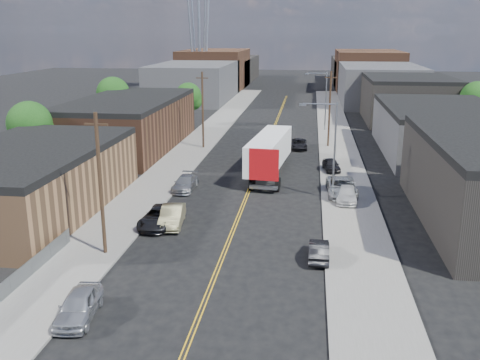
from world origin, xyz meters
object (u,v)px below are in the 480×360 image
(car_left_d, at_px, (185,183))
(car_left_b, at_px, (172,216))
(car_left_a, at_px, (79,305))
(car_left_c, at_px, (160,217))
(car_right_lot_b, at_px, (347,194))
(car_right_lot_c, at_px, (331,165))
(car_right_oncoming, at_px, (319,251))
(car_ahead_truck, at_px, (299,144))
(car_right_lot_a, at_px, (342,187))
(semi_truck, at_px, (270,150))

(car_left_d, bearing_deg, car_left_b, -81.97)
(car_left_a, xyz_separation_m, car_left_d, (0.18, 24.44, -0.08))
(car_left_c, bearing_deg, car_right_lot_b, 30.07)
(car_left_d, relative_size, car_right_lot_c, 1.23)
(car_left_a, xyz_separation_m, car_right_lot_c, (14.60, 33.27, 0.04))
(car_right_oncoming, distance_m, car_right_lot_b, 13.17)
(car_left_b, distance_m, car_right_lot_c, 22.81)
(car_left_d, bearing_deg, car_right_lot_b, -6.44)
(car_right_lot_b, distance_m, car_ahead_truck, 22.84)
(car_right_lot_a, bearing_deg, car_left_d, 177.01)
(car_left_c, height_order, car_right_lot_b, car_left_c)
(car_left_d, bearing_deg, car_right_lot_c, 32.43)
(car_ahead_truck, bearing_deg, car_right_lot_b, -79.94)
(car_left_d, bearing_deg, car_ahead_truck, 63.48)
(car_left_c, distance_m, car_right_lot_a, 17.76)
(semi_truck, relative_size, car_left_b, 3.51)
(semi_truck, height_order, car_right_lot_b, semi_truck)
(car_left_d, bearing_deg, car_left_c, -87.60)
(semi_truck, relative_size, car_right_lot_c, 4.37)
(car_left_d, bearing_deg, car_left_a, -89.50)
(car_left_a, relative_size, car_right_lot_a, 0.78)
(car_right_lot_b, height_order, car_right_lot_c, car_right_lot_c)
(semi_truck, xyz_separation_m, car_right_oncoming, (5.10, -22.97, -1.85))
(car_left_d, distance_m, car_right_lot_a, 15.08)
(car_left_c, distance_m, car_right_lot_b, 17.18)
(car_left_b, height_order, car_right_lot_b, car_left_b)
(car_left_a, relative_size, car_left_d, 0.95)
(car_right_lot_c, bearing_deg, car_right_lot_b, -94.25)
(car_left_c, relative_size, car_right_lot_b, 1.22)
(car_left_b, bearing_deg, car_right_lot_a, 28.12)
(semi_truck, xyz_separation_m, car_right_lot_a, (7.36, -8.28, -1.54))
(car_left_c, height_order, car_ahead_truck, car_left_c)
(car_right_lot_a, bearing_deg, car_right_lot_c, 91.97)
(car_left_a, xyz_separation_m, car_right_lot_b, (15.65, 22.44, 0.02))
(car_right_lot_c, bearing_deg, car_left_a, -123.45)
(car_right_lot_b, bearing_deg, car_ahead_truck, 106.77)
(car_left_c, xyz_separation_m, car_left_d, (-0.26, 10.00, -0.05))
(car_left_a, distance_m, car_right_oncoming, 16.12)
(car_left_d, xyz_separation_m, car_right_lot_a, (15.08, -0.21, 0.26))
(car_left_b, xyz_separation_m, car_ahead_truck, (9.33, 30.08, -0.14))
(semi_truck, distance_m, car_left_a, 33.50)
(car_left_c, bearing_deg, car_right_lot_c, 55.39)
(car_left_a, distance_m, car_left_b, 14.73)
(car_left_b, xyz_separation_m, car_right_lot_c, (13.20, 18.61, 0.02))
(car_right_lot_b, bearing_deg, car_right_lot_a, 106.57)
(car_left_d, bearing_deg, car_right_oncoming, -48.38)
(car_left_c, height_order, car_right_oncoming, car_left_c)
(car_right_lot_a, bearing_deg, semi_truck, 129.44)
(car_right_lot_c, relative_size, car_ahead_truck, 0.83)
(car_left_a, bearing_deg, car_right_lot_c, 59.90)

